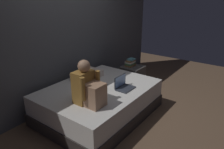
{
  "coord_description": "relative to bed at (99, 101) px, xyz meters",
  "views": [
    {
      "loc": [
        -2.72,
        -1.85,
        2.04
      ],
      "look_at": [
        -0.09,
        0.1,
        0.78
      ],
      "focal_mm": 33.84,
      "sensor_mm": 36.0,
      "label": 1
    }
  ],
  "objects": [
    {
      "name": "ground_plane",
      "position": [
        0.2,
        -0.3,
        -0.26
      ],
      "size": [
        8.0,
        8.0,
        0.0
      ],
      "primitive_type": "plane",
      "color": "brown"
    },
    {
      "name": "book_stack",
      "position": [
        1.3,
        0.17,
        0.35
      ],
      "size": [
        0.24,
        0.16,
        0.17
      ],
      "color": "brown",
      "rests_on": "nightstand"
    },
    {
      "name": "nightstand",
      "position": [
        1.3,
        0.11,
        0.0
      ],
      "size": [
        0.44,
        0.46,
        0.53
      ],
      "color": "#474442",
      "rests_on": "ground_plane"
    },
    {
      "name": "laptop",
      "position": [
        0.22,
        -0.36,
        0.32
      ],
      "size": [
        0.32,
        0.23,
        0.22
      ],
      "color": "#333842",
      "rests_on": "bed"
    },
    {
      "name": "pillow",
      "position": [
        0.19,
        0.45,
        0.33
      ],
      "size": [
        0.56,
        0.36,
        0.13
      ],
      "primitive_type": "cube",
      "color": "beige",
      "rests_on": "bed"
    },
    {
      "name": "wall_back",
      "position": [
        0.2,
        0.9,
        1.09
      ],
      "size": [
        5.6,
        0.1,
        2.7
      ],
      "primitive_type": "cube",
      "color": "#4C4F54",
      "rests_on": "ground_plane"
    },
    {
      "name": "person_sitting",
      "position": [
        -0.52,
        -0.24,
        0.52
      ],
      "size": [
        0.39,
        0.44,
        0.66
      ],
      "color": "olive",
      "rests_on": "bed"
    },
    {
      "name": "bed",
      "position": [
        0.0,
        0.0,
        0.0
      ],
      "size": [
        2.0,
        1.5,
        0.53
      ],
      "color": "#332D2B",
      "rests_on": "ground_plane"
    }
  ]
}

